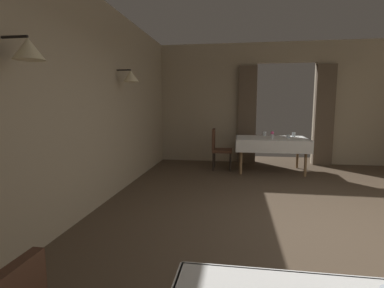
{
  "coord_description": "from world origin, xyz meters",
  "views": [
    {
      "loc": [
        -1.17,
        -3.49,
        1.48
      ],
      "look_at": [
        -1.78,
        0.47,
        0.94
      ],
      "focal_mm": 27.47,
      "sensor_mm": 36.0,
      "label": 1
    }
  ],
  "objects_px": {
    "glass_mid_c": "(294,135)",
    "glass_mid_d": "(288,136)",
    "dining_table_mid": "(271,141)",
    "chair_mid_left": "(219,147)",
    "glass_mid_b": "(265,134)",
    "flower_vase_mid": "(272,135)"
  },
  "relations": [
    {
      "from": "glass_mid_c",
      "to": "glass_mid_d",
      "type": "height_order",
      "value": "glass_mid_c"
    },
    {
      "from": "dining_table_mid",
      "to": "chair_mid_left",
      "type": "bearing_deg",
      "value": 179.33
    },
    {
      "from": "glass_mid_b",
      "to": "glass_mid_c",
      "type": "bearing_deg",
      "value": -3.91
    },
    {
      "from": "glass_mid_c",
      "to": "glass_mid_d",
      "type": "bearing_deg",
      "value": -116.83
    },
    {
      "from": "glass_mid_b",
      "to": "glass_mid_d",
      "type": "relative_size",
      "value": 1.33
    },
    {
      "from": "glass_mid_b",
      "to": "glass_mid_c",
      "type": "distance_m",
      "value": 0.65
    },
    {
      "from": "glass_mid_c",
      "to": "chair_mid_left",
      "type": "bearing_deg",
      "value": -169.63
    },
    {
      "from": "dining_table_mid",
      "to": "glass_mid_b",
      "type": "bearing_deg",
      "value": 107.13
    },
    {
      "from": "glass_mid_b",
      "to": "glass_mid_c",
      "type": "xyz_separation_m",
      "value": [
        0.65,
        -0.04,
        -0.01
      ]
    },
    {
      "from": "glass_mid_b",
      "to": "flower_vase_mid",
      "type": "bearing_deg",
      "value": -80.15
    },
    {
      "from": "glass_mid_c",
      "to": "glass_mid_d",
      "type": "distance_m",
      "value": 0.39
    },
    {
      "from": "chair_mid_left",
      "to": "flower_vase_mid",
      "type": "height_order",
      "value": "chair_mid_left"
    },
    {
      "from": "glass_mid_c",
      "to": "dining_table_mid",
      "type": "bearing_deg",
      "value": -148.81
    },
    {
      "from": "flower_vase_mid",
      "to": "chair_mid_left",
      "type": "bearing_deg",
      "value": 167.75
    },
    {
      "from": "chair_mid_left",
      "to": "glass_mid_c",
      "type": "relative_size",
      "value": 9.58
    },
    {
      "from": "glass_mid_d",
      "to": "flower_vase_mid",
      "type": "bearing_deg",
      "value": -150.2
    },
    {
      "from": "chair_mid_left",
      "to": "flower_vase_mid",
      "type": "bearing_deg",
      "value": -12.25
    },
    {
      "from": "dining_table_mid",
      "to": "glass_mid_d",
      "type": "relative_size",
      "value": 18.77
    },
    {
      "from": "chair_mid_left",
      "to": "glass_mid_c",
      "type": "xyz_separation_m",
      "value": [
        1.69,
        0.31,
        0.28
      ]
    },
    {
      "from": "dining_table_mid",
      "to": "glass_mid_d",
      "type": "xyz_separation_m",
      "value": [
        0.36,
        -0.03,
        0.12
      ]
    },
    {
      "from": "dining_table_mid",
      "to": "glass_mid_d",
      "type": "distance_m",
      "value": 0.38
    },
    {
      "from": "chair_mid_left",
      "to": "glass_mid_b",
      "type": "bearing_deg",
      "value": 18.7
    }
  ]
}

